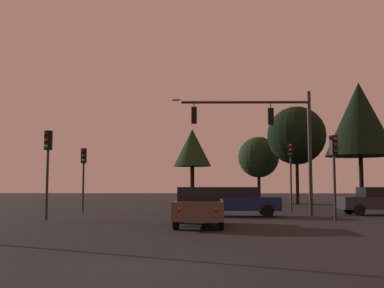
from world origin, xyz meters
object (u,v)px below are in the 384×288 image
(tree_right_cluster, at_px, (296,136))
(tree_center_horizon, at_px, (259,157))
(car_crossing_right, at_px, (381,200))
(traffic_light_far_side, at_px, (83,167))
(car_nearside_lane, at_px, (200,206))
(car_crossing_left, at_px, (238,201))
(tree_left_far, at_px, (359,119))
(traffic_light_corner_right, at_px, (334,160))
(traffic_light_corner_left, at_px, (291,163))
(tree_lot_edge, at_px, (192,148))
(traffic_signal_mast_arm, at_px, (268,129))
(traffic_light_median, at_px, (48,156))

(tree_right_cluster, bearing_deg, tree_center_horizon, 122.02)
(car_crossing_right, relative_size, tree_right_cluster, 0.52)
(traffic_light_far_side, relative_size, car_nearside_lane, 0.84)
(tree_center_horizon, bearing_deg, car_crossing_right, -78.32)
(car_crossing_left, xyz_separation_m, tree_left_far, (9.62, 10.37, 5.76))
(traffic_light_corner_right, distance_m, tree_right_cluster, 21.99)
(traffic_light_corner_left, relative_size, tree_lot_edge, 0.59)
(traffic_light_far_side, height_order, tree_center_horizon, tree_center_horizon)
(traffic_light_corner_right, distance_m, car_crossing_right, 6.31)
(tree_left_far, distance_m, tree_right_cluster, 8.66)
(car_nearside_lane, height_order, car_crossing_right, same)
(car_crossing_left, relative_size, tree_left_far, 0.46)
(traffic_signal_mast_arm, distance_m, tree_center_horizon, 22.70)
(traffic_light_median, xyz_separation_m, tree_center_horizon, (12.41, 26.44, 1.59))
(traffic_light_far_side, xyz_separation_m, tree_lot_edge, (5.82, 18.93, 2.68))
(traffic_light_corner_left, distance_m, car_crossing_right, 6.07)
(traffic_light_median, distance_m, tree_center_horizon, 29.25)
(car_crossing_right, relative_size, tree_center_horizon, 0.70)
(traffic_light_far_side, bearing_deg, traffic_light_corner_right, -26.39)
(car_nearside_lane, relative_size, car_crossing_left, 1.05)
(car_nearside_lane, xyz_separation_m, tree_center_horizon, (5.23, 29.62, 3.74))
(traffic_light_corner_left, bearing_deg, traffic_light_far_side, -171.90)
(traffic_light_median, xyz_separation_m, traffic_light_far_side, (-0.12, 6.66, -0.19))
(traffic_light_corner_left, distance_m, car_nearside_lane, 13.08)
(traffic_light_far_side, xyz_separation_m, car_nearside_lane, (7.30, -9.84, -1.96))
(tree_left_far, bearing_deg, car_crossing_left, -132.84)
(traffic_light_corner_left, distance_m, tree_right_cluster, 13.82)
(traffic_light_corner_left, height_order, tree_lot_edge, tree_lot_edge)
(traffic_light_median, bearing_deg, traffic_signal_mast_arm, 19.67)
(traffic_light_corner_left, height_order, traffic_light_corner_right, traffic_light_corner_left)
(traffic_light_median, distance_m, car_crossing_left, 9.83)
(traffic_light_corner_right, xyz_separation_m, tree_lot_edge, (-7.51, 25.54, 2.67))
(car_nearside_lane, bearing_deg, car_crossing_right, 39.36)
(car_nearside_lane, height_order, tree_lot_edge, tree_lot_edge)
(car_nearside_lane, bearing_deg, tree_center_horizon, 79.98)
(traffic_signal_mast_arm, bearing_deg, tree_right_cluster, 75.14)
(car_crossing_left, distance_m, tree_right_cluster, 20.21)
(car_nearside_lane, bearing_deg, car_crossing_left, 74.03)
(car_nearside_lane, relative_size, tree_right_cluster, 0.51)
(traffic_light_median, height_order, car_nearside_lane, traffic_light_median)
(car_nearside_lane, height_order, tree_right_cluster, tree_right_cluster)
(car_nearside_lane, relative_size, tree_left_far, 0.49)
(traffic_signal_mast_arm, bearing_deg, traffic_light_median, -160.33)
(traffic_light_corner_left, bearing_deg, car_nearside_lane, -115.12)
(traffic_light_corner_right, xyz_separation_m, car_crossing_left, (-4.19, 3.21, -1.97))
(traffic_signal_mast_arm, relative_size, traffic_light_corner_right, 1.96)
(car_crossing_right, bearing_deg, tree_left_far, 78.79)
(traffic_signal_mast_arm, height_order, tree_right_cluster, tree_right_cluster)
(traffic_light_far_side, relative_size, tree_left_far, 0.41)
(traffic_light_median, distance_m, traffic_light_far_side, 6.67)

